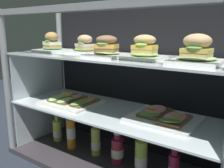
{
  "coord_description": "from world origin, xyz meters",
  "views": [
    {
      "loc": [
        0.77,
        -1.08,
        0.8
      ],
      "look_at": [
        0.0,
        0.0,
        0.51
      ],
      "focal_mm": 39.39,
      "sensor_mm": 36.0,
      "label": 1
    }
  ],
  "objects_px": {
    "plated_roll_sandwich_right_of_center": "(52,45)",
    "juice_bottle_front_middle": "(96,141)",
    "plated_roll_sandwich_mid_left": "(144,50)",
    "open_sandwich_tray_far_right": "(163,117)",
    "juice_bottle_tucked_behind": "(57,130)",
    "juice_bottle_front_right_end": "(141,157)",
    "juice_bottle_back_right": "(117,150)",
    "open_sandwich_tray_mid_right": "(71,100)",
    "juice_bottle_near_post": "(71,133)",
    "plated_roll_sandwich_left_of_center": "(107,49)",
    "plated_roll_sandwich_center": "(196,53)",
    "juice_bottle_back_left": "(174,167)",
    "plated_roll_sandwich_mid_right": "(85,46)"
  },
  "relations": [
    {
      "from": "juice_bottle_back_right",
      "to": "juice_bottle_front_right_end",
      "type": "xyz_separation_m",
      "value": [
        0.17,
        -0.02,
        0.02
      ]
    },
    {
      "from": "plated_roll_sandwich_mid_left",
      "to": "open_sandwich_tray_far_right",
      "type": "bearing_deg",
      "value": 40.62
    },
    {
      "from": "open_sandwich_tray_mid_right",
      "to": "juice_bottle_front_middle",
      "type": "relative_size",
      "value": 1.45
    },
    {
      "from": "juice_bottle_front_middle",
      "to": "plated_roll_sandwich_mid_left",
      "type": "bearing_deg",
      "value": -9.67
    },
    {
      "from": "plated_roll_sandwich_right_of_center",
      "to": "open_sandwich_tray_mid_right",
      "type": "bearing_deg",
      "value": -3.4
    },
    {
      "from": "juice_bottle_near_post",
      "to": "plated_roll_sandwich_right_of_center",
      "type": "bearing_deg",
      "value": -175.98
    },
    {
      "from": "plated_roll_sandwich_center",
      "to": "juice_bottle_front_right_end",
      "type": "bearing_deg",
      "value": 167.06
    },
    {
      "from": "juice_bottle_back_right",
      "to": "juice_bottle_front_right_end",
      "type": "distance_m",
      "value": 0.17
    },
    {
      "from": "plated_roll_sandwich_center",
      "to": "open_sandwich_tray_far_right",
      "type": "xyz_separation_m",
      "value": [
        -0.17,
        0.09,
        -0.33
      ]
    },
    {
      "from": "plated_roll_sandwich_mid_right",
      "to": "open_sandwich_tray_mid_right",
      "type": "relative_size",
      "value": 0.51
    },
    {
      "from": "plated_roll_sandwich_center",
      "to": "plated_roll_sandwich_left_of_center",
      "type": "bearing_deg",
      "value": 179.62
    },
    {
      "from": "open_sandwich_tray_far_right",
      "to": "plated_roll_sandwich_center",
      "type": "bearing_deg",
      "value": -27.08
    },
    {
      "from": "plated_roll_sandwich_left_of_center",
      "to": "juice_bottle_back_right",
      "type": "bearing_deg",
      "value": 74.92
    },
    {
      "from": "open_sandwich_tray_mid_right",
      "to": "juice_bottle_back_right",
      "type": "height_order",
      "value": "open_sandwich_tray_mid_right"
    },
    {
      "from": "open_sandwich_tray_far_right",
      "to": "juice_bottle_near_post",
      "type": "height_order",
      "value": "open_sandwich_tray_far_right"
    },
    {
      "from": "plated_roll_sandwich_center",
      "to": "juice_bottle_back_right",
      "type": "height_order",
      "value": "plated_roll_sandwich_center"
    },
    {
      "from": "juice_bottle_back_right",
      "to": "juice_bottle_back_left",
      "type": "height_order",
      "value": "juice_bottle_back_left"
    },
    {
      "from": "plated_roll_sandwich_mid_left",
      "to": "open_sandwich_tray_far_right",
      "type": "height_order",
      "value": "plated_roll_sandwich_mid_left"
    },
    {
      "from": "juice_bottle_back_right",
      "to": "juice_bottle_front_right_end",
      "type": "height_order",
      "value": "juice_bottle_front_right_end"
    },
    {
      "from": "plated_roll_sandwich_right_of_center",
      "to": "plated_roll_sandwich_center",
      "type": "bearing_deg",
      "value": -2.66
    },
    {
      "from": "plated_roll_sandwich_left_of_center",
      "to": "plated_roll_sandwich_center",
      "type": "height_order",
      "value": "plated_roll_sandwich_center"
    },
    {
      "from": "juice_bottle_front_right_end",
      "to": "juice_bottle_near_post",
      "type": "bearing_deg",
      "value": -178.83
    },
    {
      "from": "plated_roll_sandwich_right_of_center",
      "to": "juice_bottle_front_middle",
      "type": "relative_size",
      "value": 0.78
    },
    {
      "from": "plated_roll_sandwich_left_of_center",
      "to": "plated_roll_sandwich_center",
      "type": "relative_size",
      "value": 0.97
    },
    {
      "from": "plated_roll_sandwich_mid_left",
      "to": "juice_bottle_near_post",
      "type": "height_order",
      "value": "plated_roll_sandwich_mid_left"
    },
    {
      "from": "juice_bottle_near_post",
      "to": "juice_bottle_front_middle",
      "type": "distance_m",
      "value": 0.19
    },
    {
      "from": "plated_roll_sandwich_center",
      "to": "juice_bottle_tucked_behind",
      "type": "bearing_deg",
      "value": 175.34
    },
    {
      "from": "plated_roll_sandwich_right_of_center",
      "to": "juice_bottle_back_right",
      "type": "height_order",
      "value": "plated_roll_sandwich_right_of_center"
    },
    {
      "from": "juice_bottle_near_post",
      "to": "juice_bottle_front_right_end",
      "type": "height_order",
      "value": "juice_bottle_near_post"
    },
    {
      "from": "juice_bottle_near_post",
      "to": "juice_bottle_back_right",
      "type": "height_order",
      "value": "juice_bottle_near_post"
    },
    {
      "from": "plated_roll_sandwich_mid_left",
      "to": "open_sandwich_tray_far_right",
      "type": "xyz_separation_m",
      "value": [
        0.08,
        0.07,
        -0.33
      ]
    },
    {
      "from": "open_sandwich_tray_far_right",
      "to": "juice_bottle_front_middle",
      "type": "xyz_separation_m",
      "value": [
        -0.43,
        -0.01,
        -0.25
      ]
    },
    {
      "from": "plated_roll_sandwich_mid_right",
      "to": "open_sandwich_tray_mid_right",
      "type": "distance_m",
      "value": 0.35
    },
    {
      "from": "open_sandwich_tray_far_right",
      "to": "juice_bottle_front_right_end",
      "type": "xyz_separation_m",
      "value": [
        -0.1,
        -0.02,
        -0.24
      ]
    },
    {
      "from": "juice_bottle_front_right_end",
      "to": "plated_roll_sandwich_center",
      "type": "bearing_deg",
      "value": -12.94
    },
    {
      "from": "open_sandwich_tray_mid_right",
      "to": "juice_bottle_front_right_end",
      "type": "relative_size",
      "value": 1.43
    },
    {
      "from": "plated_roll_sandwich_center",
      "to": "juice_bottle_back_right",
      "type": "relative_size",
      "value": 1.03
    },
    {
      "from": "plated_roll_sandwich_center",
      "to": "plated_roll_sandwich_mid_right",
      "type": "bearing_deg",
      "value": 172.19
    },
    {
      "from": "plated_roll_sandwich_right_of_center",
      "to": "juice_bottle_near_post",
      "type": "distance_m",
      "value": 0.58
    },
    {
      "from": "plated_roll_sandwich_mid_right",
      "to": "juice_bottle_front_middle",
      "type": "xyz_separation_m",
      "value": [
        0.09,
        -0.02,
        -0.58
      ]
    },
    {
      "from": "plated_roll_sandwich_left_of_center",
      "to": "open_sandwich_tray_mid_right",
      "type": "distance_m",
      "value": 0.45
    },
    {
      "from": "juice_bottle_tucked_behind",
      "to": "juice_bottle_front_middle",
      "type": "height_order",
      "value": "juice_bottle_front_middle"
    },
    {
      "from": "juice_bottle_front_right_end",
      "to": "open_sandwich_tray_mid_right",
      "type": "bearing_deg",
      "value": -176.53
    },
    {
      "from": "plated_roll_sandwich_mid_left",
      "to": "juice_bottle_back_left",
      "type": "height_order",
      "value": "plated_roll_sandwich_mid_left"
    },
    {
      "from": "juice_bottle_front_right_end",
      "to": "plated_roll_sandwich_right_of_center",
      "type": "bearing_deg",
      "value": -178.26
    },
    {
      "from": "open_sandwich_tray_far_right",
      "to": "juice_bottle_tucked_behind",
      "type": "height_order",
      "value": "open_sandwich_tray_far_right"
    },
    {
      "from": "plated_roll_sandwich_right_of_center",
      "to": "juice_bottle_front_middle",
      "type": "distance_m",
      "value": 0.67
    },
    {
      "from": "plated_roll_sandwich_mid_left",
      "to": "juice_bottle_front_middle",
      "type": "distance_m",
      "value": 0.69
    },
    {
      "from": "plated_roll_sandwich_center",
      "to": "juice_bottle_back_left",
      "type": "xyz_separation_m",
      "value": [
        -0.09,
        0.08,
        -0.59
      ]
    },
    {
      "from": "plated_roll_sandwich_mid_right",
      "to": "open_sandwich_tray_far_right",
      "type": "xyz_separation_m",
      "value": [
        0.52,
        -0.01,
        -0.33
      ]
    }
  ]
}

